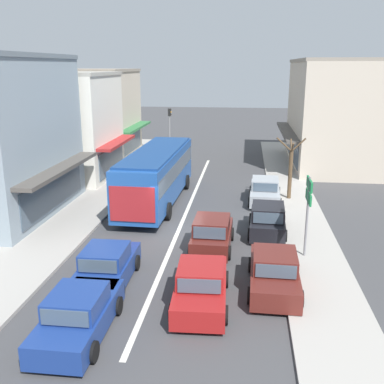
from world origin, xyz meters
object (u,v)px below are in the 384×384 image
object	(u,v)px
pedestrian_with_handbag_near	(132,163)
hatchback_adjacent_lane_trail	(212,234)
traffic_light_downstreet	(170,123)
directional_road_sign	(309,198)
sedan_queue_gap_filler	(201,286)
parked_sedan_kerb_front	(274,272)
parked_sedan_kerb_third	(265,191)
street_tree_right	(290,170)
sedan_queue_far_back	(106,267)
sedan_behind_bus_near	(79,315)
parked_hatchback_kerb_second	(268,220)
city_bus	(157,172)

from	to	relation	value
pedestrian_with_handbag_near	hatchback_adjacent_lane_trail	bearing A→B (deg)	-61.68
traffic_light_downstreet	directional_road_sign	size ratio (longest dim) A/B	1.17
pedestrian_with_handbag_near	sedan_queue_gap_filler	bearing A→B (deg)	-68.60
parked_sedan_kerb_front	parked_sedan_kerb_third	size ratio (longest dim) A/B	0.99
pedestrian_with_handbag_near	parked_sedan_kerb_third	bearing A→B (deg)	-28.47
street_tree_right	traffic_light_downstreet	bearing A→B (deg)	124.61
sedan_queue_far_back	traffic_light_downstreet	xyz separation A→B (m)	(-2.07, 26.41, 2.19)
street_tree_right	sedan_behind_bus_near	bearing A→B (deg)	-116.24
parked_sedan_kerb_front	traffic_light_downstreet	xyz separation A→B (m)	(-8.34, 26.06, 2.19)
sedan_queue_gap_filler	pedestrian_with_handbag_near	bearing A→B (deg)	111.40
hatchback_adjacent_lane_trail	directional_road_sign	distance (m)	4.53
sedan_queue_gap_filler	pedestrian_with_handbag_near	world-z (taller)	pedestrian_with_handbag_near
sedan_queue_gap_filler	parked_hatchback_kerb_second	xyz separation A→B (m)	(2.55, 7.07, 0.05)
parked_sedan_kerb_front	directional_road_sign	size ratio (longest dim) A/B	1.17
sedan_queue_far_back	pedestrian_with_handbag_near	bearing A→B (deg)	101.05
sedan_queue_far_back	directional_road_sign	xyz separation A→B (m)	(7.74, 3.30, 2.04)
sedan_queue_gap_filler	parked_sedan_kerb_front	size ratio (longest dim) A/B	1.01
sedan_queue_far_back	parked_sedan_kerb_third	distance (m)	13.16
pedestrian_with_handbag_near	parked_hatchback_kerb_second	bearing A→B (deg)	-48.36
sedan_queue_far_back	sedan_queue_gap_filler	world-z (taller)	same
sedan_queue_far_back	directional_road_sign	bearing A→B (deg)	23.08
parked_sedan_kerb_front	parked_hatchback_kerb_second	world-z (taller)	parked_hatchback_kerb_second
sedan_queue_far_back	pedestrian_with_handbag_near	world-z (taller)	pedestrian_with_handbag_near
hatchback_adjacent_lane_trail	parked_sedan_kerb_third	bearing A→B (deg)	71.39
pedestrian_with_handbag_near	street_tree_right	bearing A→B (deg)	-22.79
parked_sedan_kerb_front	directional_road_sign	distance (m)	3.87
city_bus	directional_road_sign	distance (m)	10.72
hatchback_adjacent_lane_trail	parked_hatchback_kerb_second	size ratio (longest dim) A/B	0.99
sedan_queue_gap_filler	street_tree_right	distance (m)	13.81
street_tree_right	pedestrian_with_handbag_near	size ratio (longest dim) A/B	2.38
city_bus	sedan_queue_gap_filler	world-z (taller)	city_bus
sedan_behind_bus_near	hatchback_adjacent_lane_trail	distance (m)	8.00
parked_sedan_kerb_third	street_tree_right	bearing A→B (deg)	20.02
sedan_queue_gap_filler	parked_sedan_kerb_third	size ratio (longest dim) A/B	1.00
sedan_queue_gap_filler	parked_sedan_kerb_third	world-z (taller)	same
sedan_behind_bus_near	sedan_queue_far_back	bearing A→B (deg)	93.11
parked_hatchback_kerb_second	pedestrian_with_handbag_near	distance (m)	14.34
sedan_queue_gap_filler	pedestrian_with_handbag_near	size ratio (longest dim) A/B	2.62
parked_sedan_kerb_third	traffic_light_downstreet	xyz separation A→B (m)	(-8.39, 14.86, 2.19)
hatchback_adjacent_lane_trail	parked_sedan_kerb_front	xyz separation A→B (m)	(2.57, -3.45, -0.05)
sedan_queue_far_back	parked_hatchback_kerb_second	world-z (taller)	parked_hatchback_kerb_second
hatchback_adjacent_lane_trail	directional_road_sign	size ratio (longest dim) A/B	1.04
parked_hatchback_kerb_second	traffic_light_downstreet	xyz separation A→B (m)	(-8.32, 20.37, 2.15)
parked_sedan_kerb_third	directional_road_sign	bearing A→B (deg)	-80.21
sedan_behind_bus_near	parked_hatchback_kerb_second	bearing A→B (deg)	57.18
directional_road_sign	street_tree_right	distance (m)	8.83
sedan_behind_bus_near	sedan_queue_gap_filler	world-z (taller)	same
parked_sedan_kerb_third	street_tree_right	world-z (taller)	street_tree_right
parked_sedan_kerb_third	traffic_light_downstreet	distance (m)	17.20
pedestrian_with_handbag_near	directional_road_sign	bearing A→B (deg)	-50.69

